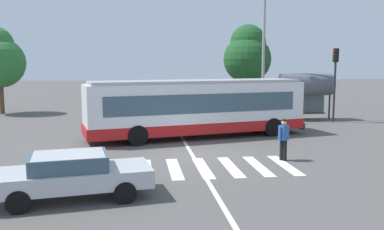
{
  "coord_description": "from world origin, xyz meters",
  "views": [
    {
      "loc": [
        -2.48,
        -17.03,
        3.95
      ],
      "look_at": [
        0.24,
        3.65,
        1.3
      ],
      "focal_mm": 38.26,
      "sensor_mm": 36.0,
      "label": 1
    }
  ],
  "objects_px": {
    "pedestrian_crossing_street": "(284,137)",
    "traffic_light_far_corner": "(335,73)",
    "foreground_sedan": "(72,173)",
    "city_transit_bus": "(197,108)",
    "parked_car_red": "(160,102)",
    "parked_car_white": "(129,103)",
    "twin_arm_street_lamp": "(264,30)",
    "background_tree_right": "(247,54)",
    "parked_car_champagne": "(190,101)",
    "parked_car_charcoal": "(226,101)",
    "bus_stop_shelter": "(306,85)"
  },
  "relations": [
    {
      "from": "pedestrian_crossing_street",
      "to": "traffic_light_far_corner",
      "type": "xyz_separation_m",
      "value": [
        7.19,
        10.12,
        2.32
      ]
    },
    {
      "from": "foreground_sedan",
      "to": "city_transit_bus",
      "type": "bearing_deg",
      "value": 62.06
    },
    {
      "from": "foreground_sedan",
      "to": "parked_car_red",
      "type": "relative_size",
      "value": 1.02
    },
    {
      "from": "parked_car_white",
      "to": "twin_arm_street_lamp",
      "type": "height_order",
      "value": "twin_arm_street_lamp"
    },
    {
      "from": "pedestrian_crossing_street",
      "to": "parked_car_red",
      "type": "xyz_separation_m",
      "value": [
        -4.05,
        17.81,
        -0.2
      ]
    },
    {
      "from": "city_transit_bus",
      "to": "traffic_light_far_corner",
      "type": "relative_size",
      "value": 2.47
    },
    {
      "from": "twin_arm_street_lamp",
      "to": "background_tree_right",
      "type": "bearing_deg",
      "value": 83.67
    },
    {
      "from": "foreground_sedan",
      "to": "twin_arm_street_lamp",
      "type": "xyz_separation_m",
      "value": [
        10.6,
        15.77,
        5.48
      ]
    },
    {
      "from": "pedestrian_crossing_street",
      "to": "traffic_light_far_corner",
      "type": "height_order",
      "value": "traffic_light_far_corner"
    },
    {
      "from": "parked_car_champagne",
      "to": "parked_car_charcoal",
      "type": "distance_m",
      "value": 3.0
    },
    {
      "from": "parked_car_red",
      "to": "parked_car_charcoal",
      "type": "distance_m",
      "value": 5.49
    },
    {
      "from": "city_transit_bus",
      "to": "parked_car_champagne",
      "type": "distance_m",
      "value": 12.76
    },
    {
      "from": "parked_car_white",
      "to": "parked_car_charcoal",
      "type": "distance_m",
      "value": 8.06
    },
    {
      "from": "parked_car_red",
      "to": "foreground_sedan",
      "type": "bearing_deg",
      "value": -99.81
    },
    {
      "from": "foreground_sedan",
      "to": "parked_car_white",
      "type": "xyz_separation_m",
      "value": [
        1.17,
        21.61,
        0.0
      ]
    },
    {
      "from": "twin_arm_street_lamp",
      "to": "pedestrian_crossing_street",
      "type": "bearing_deg",
      "value": -103.23
    },
    {
      "from": "foreground_sedan",
      "to": "background_tree_right",
      "type": "bearing_deg",
      "value": 63.55
    },
    {
      "from": "foreground_sedan",
      "to": "twin_arm_street_lamp",
      "type": "distance_m",
      "value": 19.78
    },
    {
      "from": "parked_car_white",
      "to": "traffic_light_far_corner",
      "type": "xyz_separation_m",
      "value": [
        13.8,
        -7.69,
        2.52
      ]
    },
    {
      "from": "parked_car_red",
      "to": "bus_stop_shelter",
      "type": "xyz_separation_m",
      "value": [
        9.82,
        -6.28,
        1.65
      ]
    },
    {
      "from": "parked_car_champagne",
      "to": "bus_stop_shelter",
      "type": "bearing_deg",
      "value": -43.5
    },
    {
      "from": "city_transit_bus",
      "to": "traffic_light_far_corner",
      "type": "distance_m",
      "value": 10.97
    },
    {
      "from": "pedestrian_crossing_street",
      "to": "parked_car_red",
      "type": "height_order",
      "value": "pedestrian_crossing_street"
    },
    {
      "from": "parked_car_white",
      "to": "twin_arm_street_lamp",
      "type": "bearing_deg",
      "value": -31.77
    },
    {
      "from": "foreground_sedan",
      "to": "parked_car_white",
      "type": "distance_m",
      "value": 21.64
    },
    {
      "from": "foreground_sedan",
      "to": "twin_arm_street_lamp",
      "type": "height_order",
      "value": "twin_arm_street_lamp"
    },
    {
      "from": "parked_car_champagne",
      "to": "background_tree_right",
      "type": "xyz_separation_m",
      "value": [
        5.07,
        0.68,
        3.95
      ]
    },
    {
      "from": "parked_car_red",
      "to": "twin_arm_street_lamp",
      "type": "height_order",
      "value": "twin_arm_street_lamp"
    },
    {
      "from": "foreground_sedan",
      "to": "parked_car_champagne",
      "type": "distance_m",
      "value": 23.09
    },
    {
      "from": "bus_stop_shelter",
      "to": "twin_arm_street_lamp",
      "type": "bearing_deg",
      "value": 171.52
    },
    {
      "from": "bus_stop_shelter",
      "to": "background_tree_right",
      "type": "bearing_deg",
      "value": 106.04
    },
    {
      "from": "parked_car_charcoal",
      "to": "twin_arm_street_lamp",
      "type": "xyz_separation_m",
      "value": [
        1.37,
        -5.73,
        5.48
      ]
    },
    {
      "from": "parked_car_red",
      "to": "twin_arm_street_lamp",
      "type": "xyz_separation_m",
      "value": [
        6.86,
        -5.84,
        5.48
      ]
    },
    {
      "from": "pedestrian_crossing_street",
      "to": "foreground_sedan",
      "type": "height_order",
      "value": "pedestrian_crossing_street"
    },
    {
      "from": "pedestrian_crossing_street",
      "to": "bus_stop_shelter",
      "type": "height_order",
      "value": "bus_stop_shelter"
    },
    {
      "from": "background_tree_right",
      "to": "parked_car_red",
      "type": "bearing_deg",
      "value": -170.5
    },
    {
      "from": "parked_car_white",
      "to": "parked_car_red",
      "type": "bearing_deg",
      "value": -0.06
    },
    {
      "from": "parked_car_white",
      "to": "twin_arm_street_lamp",
      "type": "distance_m",
      "value": 12.37
    },
    {
      "from": "city_transit_bus",
      "to": "parked_car_charcoal",
      "type": "relative_size",
      "value": 2.64
    },
    {
      "from": "city_transit_bus",
      "to": "parked_car_red",
      "type": "relative_size",
      "value": 2.64
    },
    {
      "from": "pedestrian_crossing_street",
      "to": "bus_stop_shelter",
      "type": "distance_m",
      "value": 12.98
    },
    {
      "from": "parked_car_champagne",
      "to": "twin_arm_street_lamp",
      "type": "height_order",
      "value": "twin_arm_street_lamp"
    },
    {
      "from": "parked_car_red",
      "to": "parked_car_white",
      "type": "bearing_deg",
      "value": 179.94
    },
    {
      "from": "parked_car_red",
      "to": "bus_stop_shelter",
      "type": "height_order",
      "value": "bus_stop_shelter"
    },
    {
      "from": "parked_car_white",
      "to": "parked_car_charcoal",
      "type": "height_order",
      "value": "same"
    },
    {
      "from": "city_transit_bus",
      "to": "parked_car_red",
      "type": "bearing_deg",
      "value": 96.22
    },
    {
      "from": "foreground_sedan",
      "to": "background_tree_right",
      "type": "xyz_separation_m",
      "value": [
        11.39,
        22.89,
        3.95
      ]
    },
    {
      "from": "parked_car_white",
      "to": "parked_car_charcoal",
      "type": "bearing_deg",
      "value": -0.79
    },
    {
      "from": "parked_car_white",
      "to": "traffic_light_far_corner",
      "type": "bearing_deg",
      "value": -29.15
    },
    {
      "from": "foreground_sedan",
      "to": "pedestrian_crossing_street",
      "type": "bearing_deg",
      "value": 26.01
    }
  ]
}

